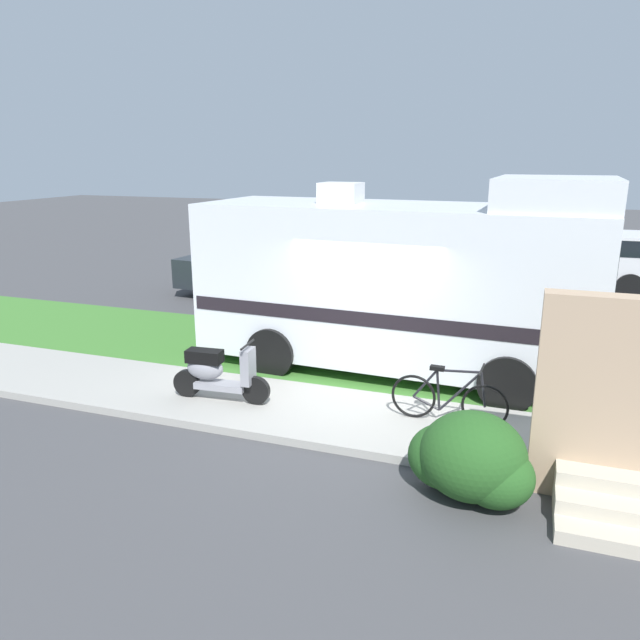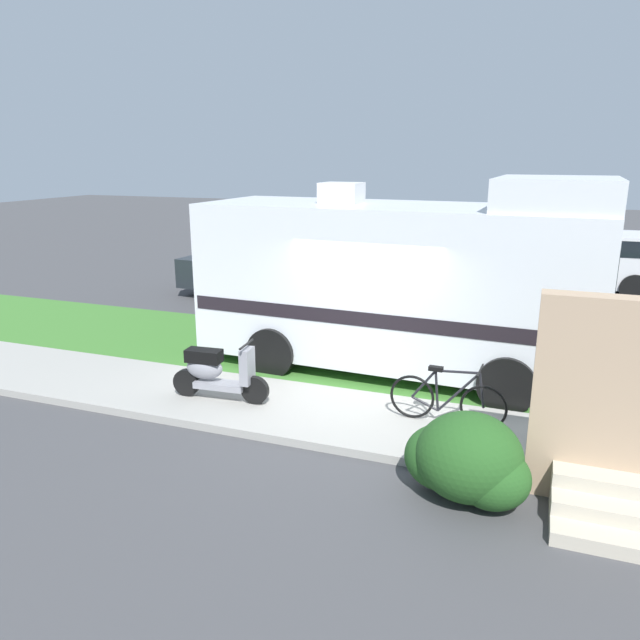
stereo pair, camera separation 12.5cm
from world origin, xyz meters
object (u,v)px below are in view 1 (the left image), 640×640
object	(u,v)px
scooter	(217,372)
bottle_green	(606,428)
motorhome_rv	(401,281)
pickup_truck_near	(301,266)
bicycle	(448,399)
bottle_spare	(580,458)

from	to	relation	value
scooter	bottle_green	bearing A→B (deg)	6.54
motorhome_rv	pickup_truck_near	world-z (taller)	motorhome_rv
bicycle	bottle_green	xyz separation A→B (m)	(2.10, 0.30, -0.25)
motorhome_rv	pickup_truck_near	size ratio (longest dim) A/B	1.20
scooter	bicycle	xyz separation A→B (m)	(3.53, 0.34, -0.09)
scooter	bicycle	distance (m)	3.55
pickup_truck_near	bottle_spare	bearing A→B (deg)	-48.09
bicycle	bottle_spare	world-z (taller)	bicycle
scooter	bottle_spare	xyz separation A→B (m)	(5.25, -0.36, -0.34)
bottle_spare	bicycle	bearing A→B (deg)	157.69
scooter	bottle_green	xyz separation A→B (m)	(5.63, 0.65, -0.34)
motorhome_rv	bicycle	bearing A→B (deg)	-61.49
bicycle	pickup_truck_near	world-z (taller)	pickup_truck_near
pickup_truck_near	bottle_green	distance (m)	9.38
motorhome_rv	bicycle	size ratio (longest dim) A/B	4.19
pickup_truck_near	bicycle	bearing A→B (deg)	-53.80
motorhome_rv	scooter	distance (m)	3.64
scooter	bottle_spare	bearing A→B (deg)	-3.96
bicycle	bottle_green	distance (m)	2.14
pickup_truck_near	bottle_green	size ratio (longest dim) A/B	20.86
scooter	pickup_truck_near	xyz separation A→B (m)	(-1.29, 6.93, 0.41)
bicycle	bottle_green	bearing A→B (deg)	8.16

